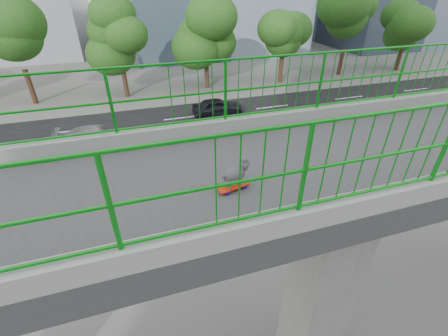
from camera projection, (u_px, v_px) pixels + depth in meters
name	position (u px, v px, depth m)	size (l,w,h in m)	color
road	(200.00, 152.00, 19.53)	(18.00, 90.00, 0.02)	black
footbridge	(337.00, 226.00, 6.28)	(3.00, 24.00, 7.00)	#2D2D2F
railing	(360.00, 140.00, 5.21)	(3.00, 24.00, 1.42)	gray
street_trees	(175.00, 40.00, 27.78)	(5.30, 60.40, 7.26)	black
skateboard	(234.00, 187.00, 4.33)	(0.24, 0.49, 0.06)	red
poodle	(236.00, 173.00, 4.22)	(0.26, 0.46, 0.39)	#272529
car_0	(435.00, 169.00, 16.47)	(1.72, 4.26, 1.45)	#99999E
car_3	(99.00, 138.00, 19.66)	(2.10, 5.17, 1.50)	#99999E
car_4	(217.00, 107.00, 24.58)	(1.64, 4.08, 1.39)	black
car_5	(354.00, 187.00, 15.14)	(1.50, 4.29, 1.41)	#99999E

